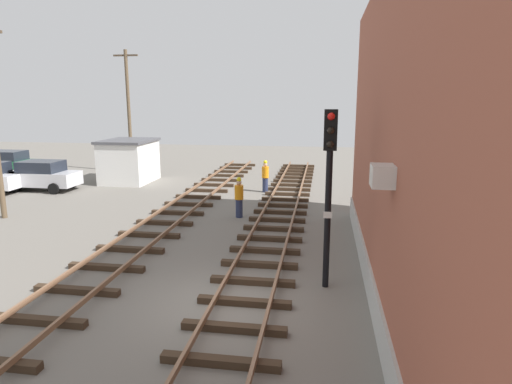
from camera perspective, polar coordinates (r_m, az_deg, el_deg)
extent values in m
plane|color=slate|center=(12.12, -4.80, -14.17)|extent=(80.00, 80.00, 0.00)
cube|color=#38281C|center=(9.63, -4.62, -21.03)|extent=(2.50, 0.24, 0.18)
cube|color=#38281C|center=(10.77, -2.88, -17.17)|extent=(2.50, 0.24, 0.18)
cube|color=#38281C|center=(11.95, -1.53, -14.05)|extent=(2.50, 0.24, 0.18)
cube|color=#38281C|center=(13.17, -0.46, -11.49)|extent=(2.50, 0.24, 0.18)
cube|color=#38281C|center=(14.41, 0.42, -9.36)|extent=(2.50, 0.24, 0.18)
cube|color=#38281C|center=(15.67, 1.15, -7.58)|extent=(2.50, 0.24, 0.18)
cube|color=#38281C|center=(16.95, 1.76, -6.06)|extent=(2.50, 0.24, 0.18)
cube|color=#38281C|center=(18.24, 2.29, -4.75)|extent=(2.50, 0.24, 0.18)
cube|color=#38281C|center=(19.54, 2.74, -3.62)|extent=(2.50, 0.24, 0.18)
cube|color=#38281C|center=(20.85, 3.13, -2.62)|extent=(2.50, 0.24, 0.18)
cube|color=#38281C|center=(22.16, 3.48, -1.75)|extent=(2.50, 0.24, 0.18)
cube|color=#38281C|center=(23.48, 3.79, -0.97)|extent=(2.50, 0.24, 0.18)
cube|color=#38281C|center=(24.80, 4.07, -0.28)|extent=(2.50, 0.24, 0.18)
cube|color=#38281C|center=(26.13, 4.32, 0.35)|extent=(2.50, 0.24, 0.18)
cube|color=#38281C|center=(27.46, 4.54, 0.91)|extent=(2.50, 0.24, 0.18)
cube|color=#38281C|center=(28.79, 4.74, 1.42)|extent=(2.50, 0.24, 0.18)
cube|color=#38281C|center=(30.13, 4.93, 1.89)|extent=(2.50, 0.24, 0.18)
cube|color=#38281C|center=(31.46, 5.10, 2.31)|extent=(2.50, 0.24, 0.18)
cube|color=#38281C|center=(32.80, 5.26, 2.71)|extent=(2.50, 0.24, 0.18)
cube|color=#38281C|center=(34.14, 5.40, 3.07)|extent=(2.50, 0.24, 0.18)
cube|color=#38281C|center=(35.49, 5.53, 3.40)|extent=(2.50, 0.24, 0.18)
cube|color=brown|center=(12.02, -5.01, -13.09)|extent=(0.08, 50.31, 0.14)
cube|color=brown|center=(11.79, 2.01, -13.58)|extent=(0.08, 50.31, 0.14)
cube|color=#38281C|center=(12.25, -26.39, -14.68)|extent=(2.50, 0.24, 0.18)
cube|color=#38281C|center=(13.56, -22.14, -11.71)|extent=(2.50, 0.24, 0.18)
cube|color=#38281C|center=(14.95, -18.74, -9.22)|extent=(2.50, 0.24, 0.18)
cube|color=#38281C|center=(16.41, -15.96, -7.15)|extent=(2.50, 0.24, 0.18)
cube|color=#38281C|center=(17.91, -13.66, -5.40)|extent=(2.50, 0.24, 0.18)
cube|color=#38281C|center=(19.46, -11.73, -3.92)|extent=(2.50, 0.24, 0.18)
cube|color=#38281C|center=(21.03, -10.10, -2.66)|extent=(2.50, 0.24, 0.18)
cube|color=#38281C|center=(22.63, -8.70, -1.58)|extent=(2.50, 0.24, 0.18)
cube|color=#38281C|center=(24.25, -7.48, -0.63)|extent=(2.50, 0.24, 0.18)
cube|color=#38281C|center=(25.88, -6.42, 0.19)|extent=(2.50, 0.24, 0.18)
cube|color=#38281C|center=(27.53, -5.48, 0.92)|extent=(2.50, 0.24, 0.18)
cube|color=#38281C|center=(29.18, -4.65, 1.57)|extent=(2.50, 0.24, 0.18)
cube|color=#38281C|center=(30.84, -3.91, 2.14)|extent=(2.50, 0.24, 0.18)
cube|color=#38281C|center=(32.52, -3.24, 2.66)|extent=(2.50, 0.24, 0.18)
cube|color=#38281C|center=(34.19, -2.64, 3.12)|extent=(2.50, 0.24, 0.18)
cube|color=#38281C|center=(35.88, -2.09, 3.54)|extent=(2.50, 0.24, 0.18)
cube|color=brown|center=(13.87, -24.80, -10.69)|extent=(0.08, 50.31, 0.14)
cube|color=brown|center=(13.16, -19.45, -11.48)|extent=(0.08, 50.31, 0.14)
cylinder|color=black|center=(12.57, 9.23, -3.66)|extent=(0.18, 0.18, 3.96)
cube|color=black|center=(12.14, 9.63, 7.91)|extent=(0.36, 0.24, 1.10)
sphere|color=red|center=(11.94, 9.70, 9.61)|extent=(0.20, 0.20, 0.20)
sphere|color=black|center=(11.96, 9.64, 7.85)|extent=(0.20, 0.20, 0.20)
sphere|color=black|center=(11.99, 9.58, 6.11)|extent=(0.20, 0.20, 0.20)
cube|color=white|center=(12.38, 9.26, -2.95)|extent=(0.24, 0.03, 0.18)
cube|color=#B2B2AD|center=(12.46, 14.50, -11.50)|extent=(0.08, 17.78, 0.90)
cube|color=silver|center=(8.92, 16.05, 2.02)|extent=(0.44, 0.60, 0.44)
cube|color=silver|center=(29.89, -16.07, 3.73)|extent=(2.80, 3.60, 2.60)
cube|color=#4C4C51|center=(29.74, -16.23, 6.37)|extent=(3.00, 3.80, 0.16)
cube|color=brown|center=(30.55, -18.46, 3.19)|extent=(0.06, 0.90, 2.00)
cube|color=#B7B7BC|center=(29.02, -25.92, 1.60)|extent=(4.20, 1.80, 0.80)
cube|color=#1E232D|center=(28.91, -26.05, 3.00)|extent=(2.31, 1.66, 0.64)
cylinder|color=black|center=(29.12, -22.74, 1.10)|extent=(0.64, 0.24, 0.64)
cylinder|color=black|center=(27.63, -24.66, 0.40)|extent=(0.64, 0.24, 0.64)
cylinder|color=black|center=(30.55, -26.92, 1.21)|extent=(0.64, 0.24, 0.64)
cylinder|color=black|center=(29.14, -28.95, 0.54)|extent=(0.64, 0.24, 0.64)
cylinder|color=black|center=(29.85, -28.46, 0.83)|extent=(0.64, 0.24, 0.64)
cube|color=#1E6B38|center=(35.78, -29.42, 3.00)|extent=(4.20, 1.80, 0.80)
cube|color=#1E232D|center=(35.69, -29.53, 4.14)|extent=(2.31, 1.66, 0.64)
cylinder|color=black|center=(35.76, -26.83, 2.61)|extent=(0.64, 0.24, 0.64)
cylinder|color=black|center=(34.34, -28.55, 2.10)|extent=(0.64, 0.24, 0.64)
cylinder|color=black|center=(37.33, -30.09, 2.62)|extent=(0.64, 0.24, 0.64)
cylinder|color=brown|center=(33.73, -16.12, 9.86)|extent=(0.24, 0.24, 8.74)
cube|color=#4C3D2D|center=(33.85, -16.52, 16.59)|extent=(1.80, 0.12, 0.12)
cylinder|color=#262D4C|center=(20.20, -2.20, -2.11)|extent=(0.32, 0.32, 0.85)
cylinder|color=orange|center=(20.03, -2.21, -0.03)|extent=(0.40, 0.40, 0.65)
sphere|color=tan|center=(19.94, -2.22, 1.22)|extent=(0.24, 0.24, 0.24)
sphere|color=yellow|center=(19.92, -2.23, 1.62)|extent=(0.22, 0.22, 0.22)
cylinder|color=#262D4C|center=(25.66, 1.20, 0.93)|extent=(0.32, 0.32, 0.85)
cylinder|color=orange|center=(25.53, 1.21, 2.58)|extent=(0.40, 0.40, 0.65)
sphere|color=tan|center=(25.46, 1.21, 3.57)|extent=(0.24, 0.24, 0.24)
sphere|color=yellow|center=(25.44, 1.21, 3.88)|extent=(0.22, 0.22, 0.22)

